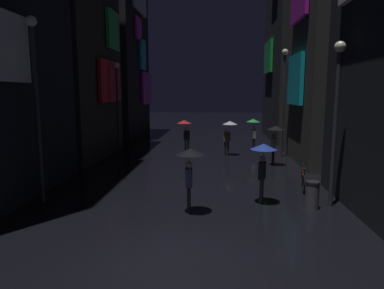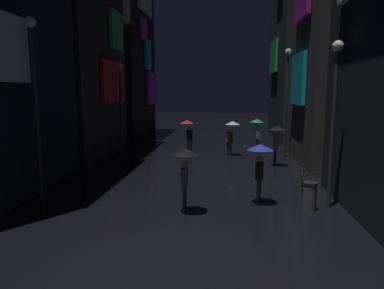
{
  "view_description": "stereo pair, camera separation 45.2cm",
  "coord_description": "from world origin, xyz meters",
  "px_view_note": "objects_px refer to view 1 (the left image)",
  "views": [
    {
      "loc": [
        1.12,
        -7.2,
        3.82
      ],
      "look_at": [
        0.0,
        8.13,
        1.49
      ],
      "focal_mm": 32.0,
      "sensor_mm": 36.0,
      "label": 1
    },
    {
      "loc": [
        1.57,
        -7.16,
        3.82
      ],
      "look_at": [
        0.0,
        8.13,
        1.49
      ],
      "focal_mm": 32.0,
      "sensor_mm": 36.0,
      "label": 2
    }
  ],
  "objects_px": {
    "pedestrian_far_right_clear": "(229,128)",
    "pedestrian_foreground_left_blue": "(263,157)",
    "streetlamp_right_far": "(283,92)",
    "bicycle_parked_at_storefront": "(303,179)",
    "trash_bin": "(312,195)",
    "pedestrian_near_crossing_green": "(253,126)",
    "streetlamp_right_near": "(336,105)",
    "pedestrian_foreground_right_black": "(275,134)",
    "pedestrian_midstreet_centre_black": "(190,162)",
    "streetlamp_left_near": "(36,91)",
    "streetlamp_left_far": "(117,98)",
    "pedestrian_midstreet_left_red": "(185,127)"
  },
  "relations": [
    {
      "from": "pedestrian_midstreet_centre_black",
      "to": "streetlamp_right_near",
      "type": "bearing_deg",
      "value": 12.67
    },
    {
      "from": "pedestrian_midstreet_centre_black",
      "to": "streetlamp_left_far",
      "type": "height_order",
      "value": "streetlamp_left_far"
    },
    {
      "from": "pedestrian_far_right_clear",
      "to": "pedestrian_foreground_left_blue",
      "type": "relative_size",
      "value": 1.0
    },
    {
      "from": "pedestrian_midstreet_centre_black",
      "to": "streetlamp_right_far",
      "type": "xyz_separation_m",
      "value": [
        4.71,
        10.16,
        2.22
      ]
    },
    {
      "from": "streetlamp_right_far",
      "to": "streetlamp_left_far",
      "type": "xyz_separation_m",
      "value": [
        -10.0,
        0.15,
        -0.36
      ]
    },
    {
      "from": "pedestrian_foreground_right_black",
      "to": "trash_bin",
      "type": "bearing_deg",
      "value": -88.76
    },
    {
      "from": "bicycle_parked_at_storefront",
      "to": "pedestrian_far_right_clear",
      "type": "bearing_deg",
      "value": 110.75
    },
    {
      "from": "pedestrian_far_right_clear",
      "to": "streetlamp_right_near",
      "type": "xyz_separation_m",
      "value": [
        3.15,
        -9.34,
        1.75
      ]
    },
    {
      "from": "pedestrian_near_crossing_green",
      "to": "bicycle_parked_at_storefront",
      "type": "height_order",
      "value": "pedestrian_near_crossing_green"
    },
    {
      "from": "pedestrian_midstreet_left_red",
      "to": "streetlamp_right_far",
      "type": "distance_m",
      "value": 6.33
    },
    {
      "from": "pedestrian_foreground_right_black",
      "to": "pedestrian_far_right_clear",
      "type": "bearing_deg",
      "value": 129.08
    },
    {
      "from": "bicycle_parked_at_storefront",
      "to": "trash_bin",
      "type": "bearing_deg",
      "value": -97.03
    },
    {
      "from": "streetlamp_left_near",
      "to": "streetlamp_left_far",
      "type": "xyz_separation_m",
      "value": [
        0.0,
        9.49,
        -0.36
      ]
    },
    {
      "from": "pedestrian_foreground_right_black",
      "to": "pedestrian_midstreet_centre_black",
      "type": "height_order",
      "value": "same"
    },
    {
      "from": "pedestrian_foreground_right_black",
      "to": "streetlamp_right_far",
      "type": "height_order",
      "value": "streetlamp_right_far"
    },
    {
      "from": "bicycle_parked_at_storefront",
      "to": "pedestrian_midstreet_left_red",
      "type": "bearing_deg",
      "value": 125.17
    },
    {
      "from": "bicycle_parked_at_storefront",
      "to": "streetlamp_right_far",
      "type": "relative_size",
      "value": 0.28
    },
    {
      "from": "pedestrian_midstreet_left_red",
      "to": "streetlamp_right_near",
      "type": "bearing_deg",
      "value": -59.22
    },
    {
      "from": "pedestrian_foreground_left_blue",
      "to": "pedestrian_foreground_right_black",
      "type": "bearing_deg",
      "value": 77.27
    },
    {
      "from": "streetlamp_left_far",
      "to": "pedestrian_midstreet_left_red",
      "type": "bearing_deg",
      "value": 8.62
    },
    {
      "from": "pedestrian_foreground_left_blue",
      "to": "streetlamp_left_near",
      "type": "bearing_deg",
      "value": -177.48
    },
    {
      "from": "pedestrian_midstreet_centre_black",
      "to": "streetlamp_right_far",
      "type": "relative_size",
      "value": 0.34
    },
    {
      "from": "pedestrian_foreground_left_blue",
      "to": "streetlamp_right_far",
      "type": "relative_size",
      "value": 0.34
    },
    {
      "from": "pedestrian_midstreet_left_red",
      "to": "pedestrian_far_right_clear",
      "type": "bearing_deg",
      "value": -11.16
    },
    {
      "from": "streetlamp_left_near",
      "to": "trash_bin",
      "type": "distance_m",
      "value": 9.91
    },
    {
      "from": "pedestrian_foreground_right_black",
      "to": "bicycle_parked_at_storefront",
      "type": "distance_m",
      "value": 4.61
    },
    {
      "from": "pedestrian_midstreet_centre_black",
      "to": "pedestrian_near_crossing_green",
      "type": "bearing_deg",
      "value": 75.16
    },
    {
      "from": "bicycle_parked_at_storefront",
      "to": "trash_bin",
      "type": "xyz_separation_m",
      "value": [
        -0.3,
        -2.41,
        0.08
      ]
    },
    {
      "from": "pedestrian_near_crossing_green",
      "to": "streetlamp_right_near",
      "type": "relative_size",
      "value": 0.39
    },
    {
      "from": "streetlamp_left_near",
      "to": "streetlamp_left_far",
      "type": "relative_size",
      "value": 1.12
    },
    {
      "from": "streetlamp_right_far",
      "to": "streetlamp_right_near",
      "type": "xyz_separation_m",
      "value": [
        0.0,
        -9.1,
        -0.47
      ]
    },
    {
      "from": "pedestrian_far_right_clear",
      "to": "trash_bin",
      "type": "relative_size",
      "value": 2.28
    },
    {
      "from": "streetlamp_right_near",
      "to": "trash_bin",
      "type": "height_order",
      "value": "streetlamp_right_near"
    },
    {
      "from": "pedestrian_midstreet_left_red",
      "to": "streetlamp_right_far",
      "type": "bearing_deg",
      "value": -7.49
    },
    {
      "from": "pedestrian_midstreet_left_red",
      "to": "trash_bin",
      "type": "bearing_deg",
      "value": -63.03
    },
    {
      "from": "pedestrian_foreground_right_black",
      "to": "pedestrian_midstreet_left_red",
      "type": "height_order",
      "value": "same"
    },
    {
      "from": "streetlamp_left_near",
      "to": "streetlamp_left_far",
      "type": "distance_m",
      "value": 9.5
    },
    {
      "from": "streetlamp_right_far",
      "to": "trash_bin",
      "type": "bearing_deg",
      "value": -94.25
    },
    {
      "from": "pedestrian_foreground_left_blue",
      "to": "streetlamp_left_far",
      "type": "xyz_separation_m",
      "value": [
        -7.7,
        9.15,
        1.86
      ]
    },
    {
      "from": "pedestrian_far_right_clear",
      "to": "pedestrian_near_crossing_green",
      "type": "xyz_separation_m",
      "value": [
        1.66,
        1.8,
        0.0
      ]
    },
    {
      "from": "pedestrian_near_crossing_green",
      "to": "trash_bin",
      "type": "height_order",
      "value": "pedestrian_near_crossing_green"
    },
    {
      "from": "pedestrian_foreground_left_blue",
      "to": "streetlamp_right_far",
      "type": "bearing_deg",
      "value": 75.7
    },
    {
      "from": "pedestrian_near_crossing_green",
      "to": "pedestrian_midstreet_centre_black",
      "type": "xyz_separation_m",
      "value": [
        -3.23,
        -12.2,
        0.0
      ]
    },
    {
      "from": "pedestrian_foreground_right_black",
      "to": "pedestrian_foreground_left_blue",
      "type": "relative_size",
      "value": 1.0
    },
    {
      "from": "pedestrian_near_crossing_green",
      "to": "pedestrian_midstreet_left_red",
      "type": "xyz_separation_m",
      "value": [
        -4.4,
        -1.26,
        0.0
      ]
    },
    {
      "from": "streetlamp_right_near",
      "to": "pedestrian_foreground_left_blue",
      "type": "bearing_deg",
      "value": 177.54
    },
    {
      "from": "streetlamp_left_near",
      "to": "pedestrian_near_crossing_green",
      "type": "bearing_deg",
      "value": 53.19
    },
    {
      "from": "trash_bin",
      "to": "pedestrian_far_right_clear",
      "type": "bearing_deg",
      "value": 104.22
    },
    {
      "from": "streetlamp_left_far",
      "to": "streetlamp_right_near",
      "type": "xyz_separation_m",
      "value": [
        10.0,
        -9.25,
        -0.11
      ]
    },
    {
      "from": "pedestrian_foreground_left_blue",
      "to": "bicycle_parked_at_storefront",
      "type": "distance_m",
      "value": 3.04
    }
  ]
}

